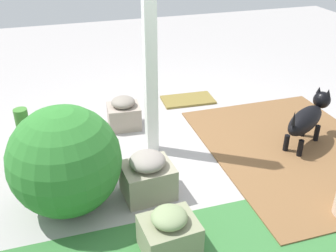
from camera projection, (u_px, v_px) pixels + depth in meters
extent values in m
plane|color=#A6A19F|center=(183.00, 149.00, 4.34)|extent=(12.00, 12.00, 0.00)
cube|color=brown|center=(294.00, 150.00, 4.30)|extent=(1.80, 2.40, 0.02)
cube|color=white|center=(150.00, 47.00, 3.77)|extent=(0.12, 0.12, 2.33)
cube|color=#A19183|center=(124.00, 116.00, 4.72)|extent=(0.40, 0.36, 0.28)
ellipsoid|color=gray|center=(123.00, 102.00, 4.63)|extent=(0.28, 0.28, 0.13)
cube|color=gray|center=(148.00, 180.00, 3.56)|extent=(0.48, 0.41, 0.32)
ellipsoid|color=gray|center=(147.00, 161.00, 3.46)|extent=(0.33, 0.33, 0.15)
cube|color=gray|center=(169.00, 236.00, 2.97)|extent=(0.45, 0.38, 0.28)
ellipsoid|color=gray|center=(169.00, 217.00, 2.88)|extent=(0.28, 0.28, 0.12)
sphere|color=#2F782D|center=(65.00, 161.00, 3.27)|extent=(0.96, 0.96, 0.96)
cylinder|color=#A95F33|center=(30.00, 157.00, 4.02)|extent=(0.24, 0.24, 0.18)
cylinder|color=#3E7A30|center=(24.00, 130.00, 3.87)|extent=(0.13, 0.13, 0.46)
ellipsoid|color=black|center=(305.00, 120.00, 4.22)|extent=(0.70, 0.55, 0.25)
sphere|color=black|center=(322.00, 100.00, 4.44)|extent=(0.19, 0.19, 0.19)
cone|color=black|center=(319.00, 90.00, 4.41)|extent=(0.06, 0.06, 0.08)
cone|color=black|center=(328.00, 92.00, 4.35)|extent=(0.06, 0.06, 0.08)
cylinder|color=black|center=(303.00, 129.00, 4.52)|extent=(0.06, 0.06, 0.21)
cylinder|color=black|center=(317.00, 134.00, 4.42)|extent=(0.06, 0.06, 0.21)
cylinder|color=black|center=(286.00, 144.00, 4.24)|extent=(0.06, 0.06, 0.21)
cylinder|color=black|center=(300.00, 149.00, 4.14)|extent=(0.06, 0.06, 0.21)
cone|color=black|center=(294.00, 118.00, 3.93)|extent=(0.05, 0.05, 0.16)
cube|color=olive|center=(188.00, 100.00, 5.43)|extent=(0.72, 0.43, 0.03)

